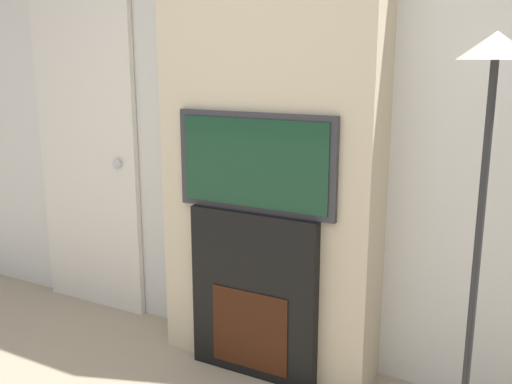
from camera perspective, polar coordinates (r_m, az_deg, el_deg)
name	(u,v)px	position (r m, az deg, el deg)	size (l,w,h in m)	color
wall_back	(284,114)	(3.07, 2.84, 7.79)	(6.00, 0.06, 2.70)	silver
chimney_breast	(269,117)	(2.91, 1.35, 7.53)	(1.17, 0.28, 2.70)	beige
fireplace	(256,294)	(3.02, -0.01, -10.16)	(0.71, 0.15, 0.89)	black
television	(256,163)	(2.82, -0.03, 2.95)	(0.86, 0.07, 0.50)	#2D2D33
floor_lamp	(485,174)	(2.29, 21.90, 1.73)	(0.31, 0.31, 1.73)	#262628
entry_door	(87,153)	(3.88, -16.51, 3.77)	(0.82, 0.09, 2.08)	silver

